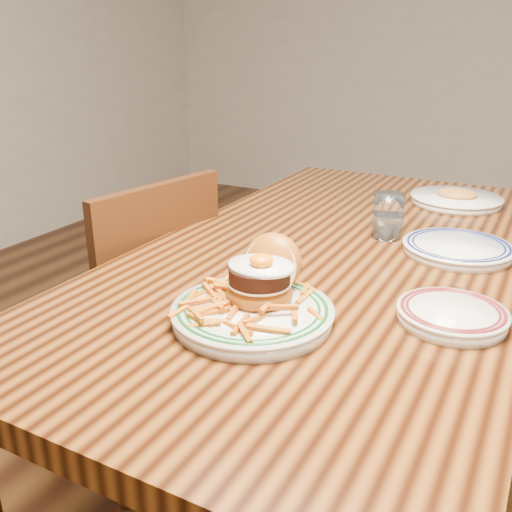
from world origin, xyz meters
The scene contains 8 objects.
floor centered at (0.00, 0.00, 0.00)m, with size 6.00×6.00×0.00m, color black.
table centered at (0.00, 0.00, 0.66)m, with size 0.85×1.60×0.75m.
chair_left centered at (-0.56, -0.08, 0.47)m, with size 0.47×0.47×0.88m.
main_plate centered at (-0.01, -0.39, 0.79)m, with size 0.28×0.29×0.14m.
side_plate centered at (0.29, -0.25, 0.77)m, with size 0.19×0.20×0.03m.
rear_plate centered at (0.24, 0.10, 0.77)m, with size 0.24×0.24×0.03m.
water_glass centered at (0.07, 0.14, 0.80)m, with size 0.07×0.07×0.11m.
far_plate centered at (0.16, 0.53, 0.77)m, with size 0.26×0.26×0.05m.
Camera 1 is at (0.41, -1.18, 1.21)m, focal length 40.00 mm.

